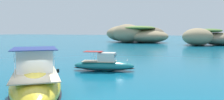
{
  "coord_description": "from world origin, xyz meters",
  "views": [
    {
      "loc": [
        9.12,
        -10.43,
        4.3
      ],
      "look_at": [
        -3.03,
        17.42,
        1.8
      ],
      "focal_mm": 38.1,
      "sensor_mm": 36.0,
      "label": 1
    }
  ],
  "objects": [
    {
      "name": "motorboat_teal",
      "position": [
        -1.7,
        12.26,
        0.66
      ],
      "size": [
        6.89,
        3.71,
        2.07
      ],
      "color": "#19727A",
      "rests_on": "ground"
    },
    {
      "name": "motorboat_yellow",
      "position": [
        -1.55,
        1.55,
        1.04
      ],
      "size": [
        9.28,
        10.01,
        3.29
      ],
      "color": "yellow",
      "rests_on": "ground"
    },
    {
      "name": "dinghy_tender",
      "position": [
        -6.17,
        8.14,
        0.22
      ],
      "size": [
        2.86,
        1.44,
        0.58
      ],
      "color": "#B2B2B2",
      "rests_on": "ground"
    },
    {
      "name": "islet_large",
      "position": [
        -17.13,
        73.16,
        2.94
      ],
      "size": [
        28.05,
        21.68,
        6.56
      ],
      "color": "#9E8966",
      "rests_on": "ground"
    },
    {
      "name": "islet_small",
      "position": [
        6.79,
        65.19,
        2.3
      ],
      "size": [
        17.71,
        17.06,
        4.98
      ],
      "color": "#84755B",
      "rests_on": "ground"
    }
  ]
}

